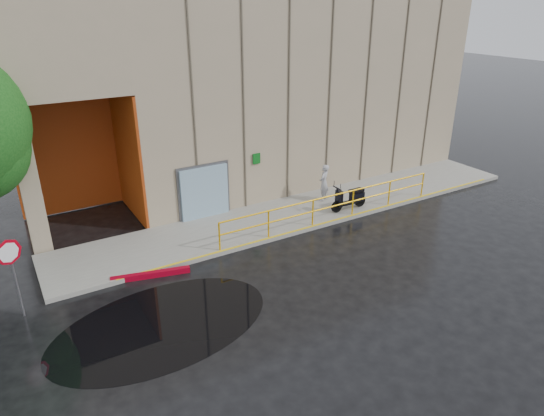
{
  "coord_description": "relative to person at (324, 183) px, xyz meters",
  "views": [
    {
      "loc": [
        -6.38,
        -10.08,
        7.97
      ],
      "look_at": [
        1.45,
        3.0,
        1.31
      ],
      "focal_mm": 32.0,
      "sensor_mm": 36.0,
      "label": 1
    }
  ],
  "objects": [
    {
      "name": "building",
      "position": [
        0.01,
        6.08,
        3.28
      ],
      "size": [
        20.0,
        10.17,
        8.0
      ],
      "color": "gray",
      "rests_on": "ground"
    },
    {
      "name": "sidewalk",
      "position": [
        -1.09,
        -0.4,
        -0.85
      ],
      "size": [
        20.0,
        3.0,
        0.15
      ],
      "primitive_type": "cube",
      "color": "gray",
      "rests_on": "ground"
    },
    {
      "name": "ground",
      "position": [
        -5.09,
        -4.9,
        -0.92
      ],
      "size": [
        120.0,
        120.0,
        0.0
      ],
      "primitive_type": "plane",
      "color": "black",
      "rests_on": "ground"
    },
    {
      "name": "scooter",
      "position": [
        0.3,
        -1.3,
        -0.05
      ],
      "size": [
        1.64,
        0.56,
        1.26
      ],
      "rotation": [
        0.0,
        0.0,
        -0.03
      ],
      "color": "black",
      "rests_on": "sidewalk"
    },
    {
      "name": "stop_sign",
      "position": [
        -11.66,
        -2.17,
        0.79
      ],
      "size": [
        0.63,
        0.38,
        2.33
      ],
      "rotation": [
        0.0,
        0.0,
        0.12
      ],
      "color": "#5B5B5F",
      "rests_on": "ground"
    },
    {
      "name": "red_curb",
      "position": [
        -8.07,
        -2.0,
        -0.83
      ],
      "size": [
        2.37,
        0.75,
        0.18
      ],
      "primitive_type": "cube",
      "rotation": [
        0.0,
        0.0,
        -0.24
      ],
      "color": "maroon",
      "rests_on": "ground"
    },
    {
      "name": "guardrail",
      "position": [
        -0.84,
        -1.75,
        -0.24
      ],
      "size": [
        9.56,
        0.06,
        1.03
      ],
      "color": "#EBA80C",
      "rests_on": "sidewalk"
    },
    {
      "name": "person",
      "position": [
        0.0,
        0.0,
        0.0
      ],
      "size": [
        0.67,
        0.61,
        1.55
      ],
      "primitive_type": "imported",
      "rotation": [
        0.0,
        0.0,
        3.71
      ],
      "color": "#A09FA4",
      "rests_on": "sidewalk"
    },
    {
      "name": "puddle",
      "position": [
        -8.57,
        -4.46,
        -0.92
      ],
      "size": [
        6.28,
        4.19,
        0.01
      ],
      "primitive_type": "cube",
      "rotation": [
        0.0,
        0.0,
        0.09
      ],
      "color": "black",
      "rests_on": "ground"
    }
  ]
}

